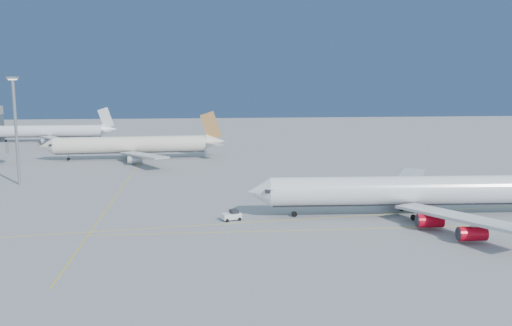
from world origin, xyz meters
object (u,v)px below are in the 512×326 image
at_px(airliner_etihad, 135,145).
at_px(pushback_tug, 232,215).
at_px(airliner_third, 52,131).
at_px(light_mast, 15,122).
at_px(airliner_virgin, 414,191).

xyz_separation_m(airliner_etihad, pushback_tug, (29.23, -84.39, -3.95)).
height_order(airliner_third, light_mast, light_mast).
bearing_deg(pushback_tug, airliner_third, 97.46).
height_order(airliner_etihad, light_mast, light_mast).
height_order(airliner_third, pushback_tug, airliner_third).
distance_m(airliner_third, pushback_tug, 154.77).
bearing_deg(light_mast, pushback_tug, -37.34).
relative_size(airliner_etihad, light_mast, 2.19).
bearing_deg(light_mast, airliner_etihad, 59.15).
xyz_separation_m(airliner_virgin, airliner_third, (-108.58, 136.94, -0.71)).
distance_m(pushback_tug, light_mast, 70.60).
distance_m(airliner_third, light_mast, 98.06).
bearing_deg(airliner_etihad, airliner_virgin, -54.95).
relative_size(airliner_virgin, airliner_etihad, 1.11).
bearing_deg(airliner_virgin, airliner_etihad, 130.94).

